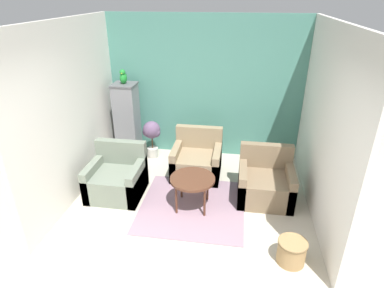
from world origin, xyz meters
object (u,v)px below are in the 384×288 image
at_px(armchair_middle, 197,161).
at_px(birdcage, 127,121).
at_px(coffee_table, 192,181).
at_px(parrot, 123,77).
at_px(wicker_basket, 292,251).
at_px(armchair_left, 117,179).
at_px(armchair_right, 265,183).
at_px(potted_plant, 152,134).

distance_m(armchair_middle, birdcage, 1.65).
relative_size(coffee_table, parrot, 2.46).
height_order(parrot, wicker_basket, parrot).
xyz_separation_m(armchair_left, armchair_middle, (1.22, 0.81, 0.00)).
distance_m(parrot, wicker_basket, 4.12).
height_order(armchair_left, wicker_basket, armchair_left).
bearing_deg(parrot, armchair_right, -23.41).
relative_size(coffee_table, armchair_left, 0.80).
bearing_deg(birdcage, armchair_right, -23.37).
bearing_deg(potted_plant, armchair_middle, -29.43).
bearing_deg(armchair_middle, parrot, 158.59).
distance_m(birdcage, parrot, 0.88).
bearing_deg(parrot, armchair_left, -79.62).
relative_size(armchair_middle, wicker_basket, 2.35).
distance_m(armchair_middle, potted_plant, 1.16).
height_order(armchair_right, potted_plant, armchair_right).
xyz_separation_m(armchair_left, armchair_right, (2.41, 0.23, 0.00)).
bearing_deg(armchair_right, potted_plant, 152.52).
bearing_deg(potted_plant, coffee_table, -55.73).
relative_size(birdcage, parrot, 5.37).
bearing_deg(parrot, potted_plant, -2.44).
bearing_deg(armchair_right, wicker_basket, -79.16).
xyz_separation_m(armchair_right, parrot, (-2.67, 1.15, 1.35)).
bearing_deg(armchair_middle, birdcage, 158.67).
bearing_deg(armchair_middle, wicker_basket, -53.15).
distance_m(armchair_left, wicker_basket, 2.90).
relative_size(armchair_right, parrot, 3.07).
distance_m(coffee_table, armchair_right, 1.21).
relative_size(armchair_left, potted_plant, 1.12).
bearing_deg(potted_plant, parrot, 177.56).
relative_size(coffee_table, wicker_basket, 1.89).
distance_m(armchair_left, armchair_right, 2.42).
bearing_deg(wicker_basket, potted_plant, 134.37).
distance_m(armchair_right, armchair_middle, 1.32).
bearing_deg(coffee_table, wicker_basket, -34.33).
height_order(armchair_middle, parrot, parrot).
xyz_separation_m(parrot, wicker_basket, (2.93, -2.51, -1.46)).
bearing_deg(coffee_table, armchair_middle, 93.86).
xyz_separation_m(armchair_right, birdcage, (-2.67, 1.15, 0.47)).
relative_size(armchair_left, parrot, 3.07).
bearing_deg(coffee_table, birdcage, 134.54).
relative_size(armchair_middle, birdcage, 0.57).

